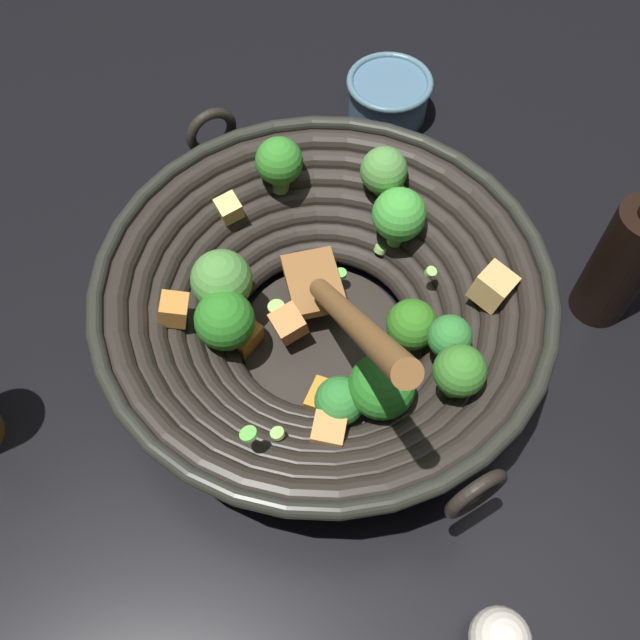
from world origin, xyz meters
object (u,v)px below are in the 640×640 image
at_px(wok, 324,304).
at_px(soy_sauce_bottle, 624,260).
at_px(prep_bowl, 389,95).
at_px(garlic_bulb, 500,639).

bearing_deg(wok, soy_sauce_bottle, 140.21).
bearing_deg(soy_sauce_bottle, wok, -39.79).
distance_m(prep_bowl, garlic_bulb, 0.58).
height_order(soy_sauce_bottle, prep_bowl, soy_sauce_bottle).
distance_m(wok, garlic_bulb, 0.30).
height_order(wok, soy_sauce_bottle, wok).
xyz_separation_m(wok, prep_bowl, (-0.28, -0.15, -0.04)).
height_order(wok, prep_bowl, wok).
bearing_deg(garlic_bulb, soy_sauce_bottle, -162.83).
distance_m(wok, soy_sauce_bottle, 0.28).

